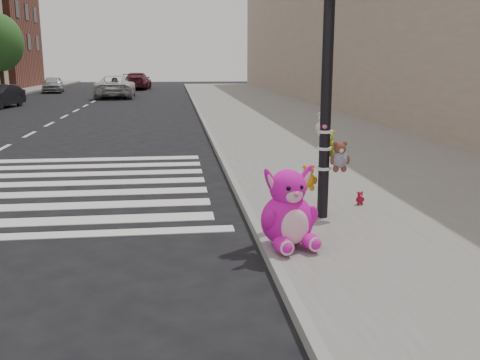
{
  "coord_description": "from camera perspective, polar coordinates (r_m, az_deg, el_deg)",
  "views": [
    {
      "loc": [
        0.42,
        -5.78,
        2.45
      ],
      "look_at": [
        1.34,
        1.78,
        0.75
      ],
      "focal_mm": 40.0,
      "sensor_mm": 36.0,
      "label": 1
    }
  ],
  "objects": [
    {
      "name": "car_maroon_near",
      "position": [
        48.3,
        -10.88,
        10.33
      ],
      "size": [
        2.34,
        5.12,
        1.45
      ],
      "primitive_type": "imported",
      "rotation": [
        0.0,
        0.0,
        3.08
      ],
      "color": "#551825",
      "rests_on": "ground"
    },
    {
      "name": "sidewalk_near",
      "position": [
        16.6,
        9.15,
        4.19
      ],
      "size": [
        7.0,
        80.0,
        0.14
      ],
      "primitive_type": "cube",
      "color": "slate",
      "rests_on": "ground"
    },
    {
      "name": "pink_bunny",
      "position": [
        6.76,
        5.18,
        -3.6
      ],
      "size": [
        0.79,
        0.89,
        1.06
      ],
      "rotation": [
        0.0,
        0.0,
        0.23
      ],
      "color": "#ED14BC",
      "rests_on": "sidewalk_near"
    },
    {
      "name": "car_silver_deep",
      "position": [
        45.14,
        -19.31,
        9.6
      ],
      "size": [
        1.94,
        3.88,
        1.27
      ],
      "primitive_type": "imported",
      "rotation": [
        0.0,
        0.0,
        0.12
      ],
      "color": "#B6B6BB",
      "rests_on": "ground"
    },
    {
      "name": "red_teddy",
      "position": [
        8.98,
        12.67,
        -1.89
      ],
      "size": [
        0.16,
        0.12,
        0.23
      ],
      "primitive_type": null,
      "rotation": [
        0.0,
        0.0,
        0.11
      ],
      "color": "maroon",
      "rests_on": "sidewalk_near"
    },
    {
      "name": "signal_pole",
      "position": [
        7.94,
        9.25,
        7.32
      ],
      "size": [
        0.71,
        0.49,
        4.0
      ],
      "color": "black",
      "rests_on": "sidewalk_near"
    },
    {
      "name": "curb_edge",
      "position": [
        16.0,
        -2.85,
        4.02
      ],
      "size": [
        0.12,
        80.0,
        0.15
      ],
      "primitive_type": "cube",
      "color": "gray",
      "rests_on": "ground"
    },
    {
      "name": "bld_near",
      "position": [
        27.8,
        15.03,
        17.45
      ],
      "size": [
        5.0,
        60.0,
        10.0
      ],
      "primitive_type": "cube",
      "color": "tan",
      "rests_on": "ground"
    },
    {
      "name": "ground",
      "position": [
        6.29,
        -10.39,
        -10.56
      ],
      "size": [
        120.0,
        120.0,
        0.0
      ],
      "primitive_type": "plane",
      "color": "black",
      "rests_on": "ground"
    },
    {
      "name": "car_white_near",
      "position": [
        37.64,
        -13.14,
        9.68
      ],
      "size": [
        2.63,
        5.44,
        1.49
      ],
      "primitive_type": "imported",
      "rotation": [
        0.0,
        0.0,
        3.17
      ],
      "color": "silver",
      "rests_on": "ground"
    }
  ]
}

